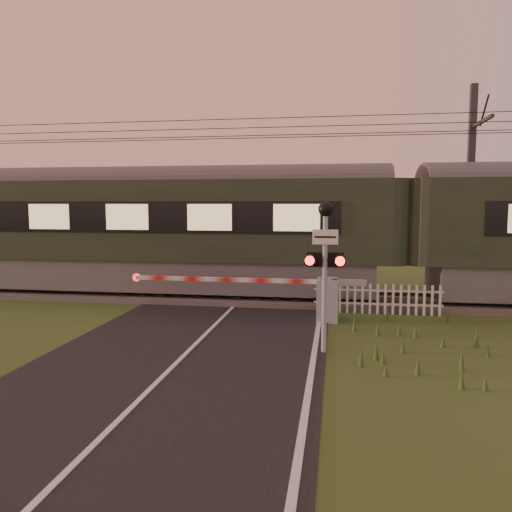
% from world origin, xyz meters
% --- Properties ---
extents(ground, '(160.00, 160.00, 0.00)m').
position_xyz_m(ground, '(0.00, 0.00, 0.00)').
color(ground, '#384A1C').
rests_on(ground, ground).
extents(road, '(6.00, 140.00, 0.03)m').
position_xyz_m(road, '(0.02, -0.23, 0.01)').
color(road, black).
rests_on(road, ground).
extents(track_bed, '(140.00, 3.40, 0.39)m').
position_xyz_m(track_bed, '(0.00, 6.50, 0.07)').
color(track_bed, '#47423D').
rests_on(track_bed, ground).
extents(overhead_wires, '(120.00, 0.62, 0.62)m').
position_xyz_m(overhead_wires, '(0.00, 6.50, 5.72)').
color(overhead_wires, black).
rests_on(overhead_wires, ground).
extents(train, '(45.38, 3.13, 4.23)m').
position_xyz_m(train, '(5.36, 6.50, 2.40)').
color(train, slate).
rests_on(train, ground).
extents(boom_gate, '(6.81, 0.90, 1.20)m').
position_xyz_m(boom_gate, '(2.67, 3.59, 0.65)').
color(boom_gate, gray).
rests_on(boom_gate, ground).
extents(crossing_signal, '(0.84, 0.35, 3.30)m').
position_xyz_m(crossing_signal, '(2.95, 0.45, 2.27)').
color(crossing_signal, gray).
rests_on(crossing_signal, ground).
extents(picket_fence, '(3.75, 0.08, 0.90)m').
position_xyz_m(picket_fence, '(4.42, 4.60, 0.46)').
color(picket_fence, silver).
rests_on(picket_fence, ground).
extents(catenary_mast, '(0.24, 2.47, 7.48)m').
position_xyz_m(catenary_mast, '(7.91, 8.73, 3.88)').
color(catenary_mast, '#2D2D30').
rests_on(catenary_mast, ground).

